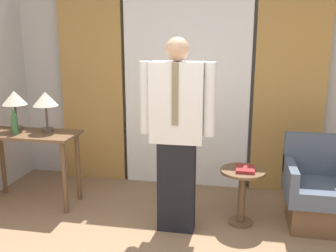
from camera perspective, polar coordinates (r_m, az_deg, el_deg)
wall_back at (r=4.56m, az=3.05°, el=7.91°), size 10.00×0.06×2.70m
curtain_sheer_center at (r=4.44m, az=2.82°, el=6.98°), size 1.48×0.06×2.58m
curtain_drape_left at (r=4.74m, az=-11.51°, el=7.15°), size 0.79×0.06×2.58m
curtain_drape_right at (r=4.44m, az=18.12°, el=6.33°), size 0.79×0.06×2.58m
desk at (r=4.28m, az=-20.33°, el=-2.94°), size 1.05×0.46×0.80m
table_lamp_left at (r=4.34m, az=-22.36°, el=3.70°), size 0.26×0.26×0.43m
table_lamp_right at (r=4.15m, az=-18.18°, el=3.65°), size 0.26×0.26×0.43m
bottle_near_edge at (r=4.18m, az=-22.35°, el=0.27°), size 0.06×0.06×0.27m
person at (r=3.36m, az=1.36°, el=-0.62°), size 0.68×0.22×1.79m
armchair at (r=3.93m, az=21.92°, el=-9.46°), size 0.63×0.62×0.86m
side_table at (r=3.72m, az=11.23°, el=-9.15°), size 0.43×0.43×0.55m
book at (r=3.63m, az=11.67°, el=-6.44°), size 0.17×0.21×0.03m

